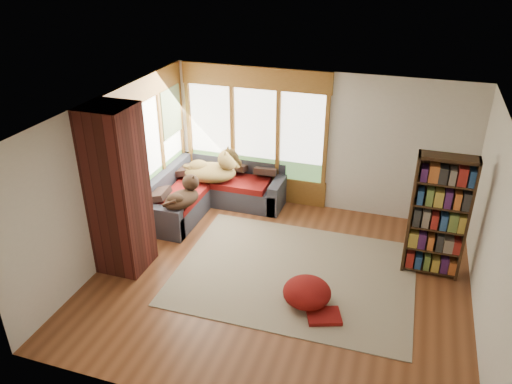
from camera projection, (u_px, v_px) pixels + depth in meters
The scene contains 17 objects.
floor at pixel (279, 279), 7.56m from camera, with size 5.50×5.50×0.00m, color brown.
ceiling at pixel (284, 115), 6.38m from camera, with size 5.50×5.50×0.00m, color white.
wall_back at pixel (318, 142), 9.09m from camera, with size 5.50×0.04×2.60m, color silver.
wall_front at pixel (213, 320), 4.85m from camera, with size 5.50×0.04×2.60m, color silver.
wall_left at pixel (110, 178), 7.72m from camera, with size 0.04×5.00×2.60m, color silver.
wall_right at pixel (494, 236), 6.21m from camera, with size 0.04×5.00×2.60m, color silver.
windows_back at pixel (255, 133), 9.37m from camera, with size 2.82×0.10×1.90m.
windows_left at pixel (150, 148), 8.71m from camera, with size 0.10×2.62×1.90m.
roller_blind at pixel (171, 112), 9.22m from camera, with size 0.03×0.72×0.90m, color #72885D.
brick_chimney at pixel (118, 191), 7.33m from camera, with size 0.70×0.70×2.60m, color #471914.
sectional_sofa at pixel (204, 195), 9.40m from camera, with size 2.20×2.20×0.80m.
area_rug at pixel (295, 273), 7.69m from camera, with size 3.57×2.73×0.01m, color beige.
bookshelf at pixel (438, 217), 7.30m from camera, with size 0.83×0.28×1.94m.
pouf at pixel (307, 291), 6.99m from camera, with size 0.68×0.68×0.37m, color maroon.
dog_tan at pixel (214, 166), 9.30m from camera, with size 1.12×0.80×0.57m.
dog_brindle at pixel (184, 192), 8.51m from camera, with size 0.63×0.84×0.42m.
throw_pillows at pixel (209, 172), 9.21m from camera, with size 1.98×1.68×0.45m.
Camera 1 is at (1.56, -5.94, 4.61)m, focal length 35.00 mm.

